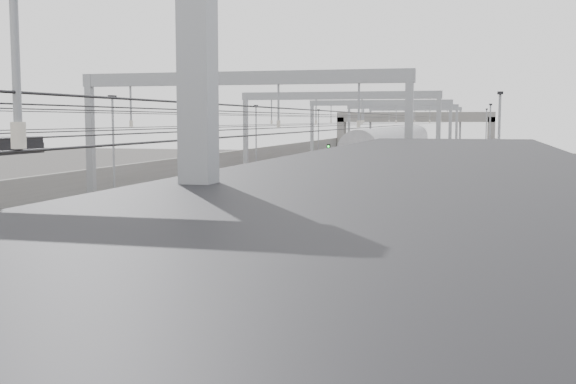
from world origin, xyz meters
The scene contains 12 objects.
platform_left centered at (-8.00, 45.00, 0.50)m, with size 4.00×120.00×1.00m, color black.
platform_right centered at (8.00, 45.00, 0.50)m, with size 4.00×120.00×1.00m, color black.
tracks centered at (0.00, 45.00, 0.05)m, with size 11.40×140.00×0.20m.
overhead_line centered at (0.00, 51.62, 6.14)m, with size 13.00×140.00×6.60m.
canopy_right centered at (8.03, 2.99, 5.09)m, with size 4.40×30.00×4.24m.
overbridge centered at (0.00, 100.00, 5.31)m, with size 22.00×2.20×6.90m.
wall_left centered at (-11.20, 45.00, 1.60)m, with size 0.30×120.00×3.20m, color slate.
wall_right centered at (11.20, 45.00, 1.60)m, with size 0.30×120.00×3.20m, color slate.
train centered at (1.50, 60.23, 2.04)m, with size 2.62×47.73×4.15m.
signal_green centered at (-5.20, 64.42, 2.42)m, with size 0.32×0.32×3.48m.
signal_red_near centered at (3.20, 64.61, 2.42)m, with size 0.32×0.32×3.48m.
signal_red_far centered at (5.40, 74.19, 2.42)m, with size 0.32×0.32×3.48m.
Camera 1 is at (8.65, -3.90, 5.79)m, focal length 45.00 mm.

